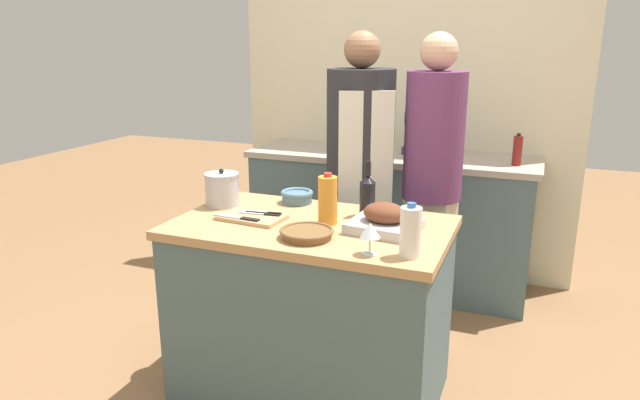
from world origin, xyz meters
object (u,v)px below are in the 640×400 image
condiment_bottle_tall (336,140)px  person_cook_aproned (360,171)px  knife_chef (238,218)px  condiment_bottle_short (517,151)px  juice_jug (328,200)px  roasting_pan (385,220)px  wine_glass_left (370,231)px  stock_pot (222,189)px  wicker_basket (307,233)px  cutting_board (252,217)px  milk_jug (410,232)px  wine_bottle_green (367,195)px  knife_paring (265,213)px  knife_bread (261,214)px  mixing_bowl (297,196)px  stand_mixer (418,136)px  person_cook_guest (432,175)px

condiment_bottle_tall → person_cook_aproned: bearing=-59.6°
knife_chef → condiment_bottle_short: (1.12, 1.46, 0.13)m
juice_jug → roasting_pan: bearing=-2.1°
wine_glass_left → condiment_bottle_tall: (-0.76, 1.70, 0.03)m
roasting_pan → juice_jug: juice_jug is taller
stock_pot → wine_glass_left: (0.88, -0.38, 0.01)m
wicker_basket → cutting_board: 0.36m
milk_jug → person_cook_aproned: size_ratio=0.12×
wine_bottle_green → knife_paring: (-0.44, -0.20, -0.08)m
wine_glass_left → condiment_bottle_short: bearing=74.7°
wicker_basket → knife_chef: size_ratio=0.97×
knife_chef → condiment_bottle_short: 1.84m
juice_jug → knife_paring: bearing=-175.9°
stock_pot → milk_jug: milk_jug is taller
wine_glass_left → person_cook_aproned: person_cook_aproned is taller
knife_bread → condiment_bottle_tall: 1.45m
wine_bottle_green → person_cook_aproned: bearing=110.9°
wicker_basket → cutting_board: size_ratio=0.75×
mixing_bowl → knife_chef: 0.41m
cutting_board → wine_bottle_green: 0.55m
juice_jug → knife_bread: (-0.32, -0.04, -0.09)m
juice_jug → condiment_bottle_tall: juice_jug is taller
condiment_bottle_tall → condiment_bottle_short: 1.21m
wine_glass_left → knife_bread: (-0.60, 0.26, -0.07)m
wicker_basket → knife_chef: 0.38m
knife_chef → knife_paring: 0.13m
wicker_basket → knife_bread: (-0.30, 0.18, -0.00)m
stock_pot → person_cook_aproned: bearing=52.3°
knife_paring → condiment_bottle_tall: (-0.17, 1.42, 0.11)m
milk_jug → condiment_bottle_tall: size_ratio=1.44×
wine_glass_left → knife_bread: size_ratio=0.64×
roasting_pan → wine_glass_left: bearing=-85.8°
roasting_pan → stand_mixer: 1.50m
knife_paring → knife_bread: (-0.01, -0.01, -0.00)m
knife_bread → stand_mixer: (0.40, 1.51, 0.16)m
juice_jug → person_cook_guest: size_ratio=0.14×
condiment_bottle_tall → condiment_bottle_short: (1.20, -0.07, 0.02)m
wicker_basket → mixing_bowl: 0.54m
wine_bottle_green → person_cook_guest: (0.19, 0.58, -0.02)m
wine_glass_left → person_cook_guest: (0.04, 1.06, -0.01)m
cutting_board → milk_jug: bearing=-13.9°
milk_jug → stand_mixer: size_ratio=0.76×
wine_bottle_green → knife_paring: bearing=-155.3°
knife_paring → stock_pot: bearing=160.2°
knife_chef → stand_mixer: stand_mixer is taller
mixing_bowl → condiment_bottle_short: 1.46m
roasting_pan → person_cook_aproned: bearing=115.1°
stock_pot → knife_bread: (0.28, -0.12, -0.06)m
stand_mixer → person_cook_aproned: bearing=-103.1°
wine_bottle_green → wine_glass_left: (0.16, -0.48, -0.01)m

